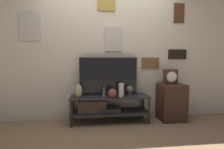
{
  "coord_description": "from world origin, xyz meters",
  "views": [
    {
      "loc": [
        -0.32,
        -2.85,
        1.15
      ],
      "look_at": [
        0.04,
        0.25,
        0.87
      ],
      "focal_mm": 28.0,
      "sensor_mm": 36.0,
      "label": 1
    }
  ],
  "objects": [
    {
      "name": "vase_round_glass",
      "position": [
        0.03,
        0.09,
        0.56
      ],
      "size": [
        0.16,
        0.16,
        0.16
      ],
      "color": "brown",
      "rests_on": "media_console"
    },
    {
      "name": "media_console",
      "position": [
        -0.11,
        0.25,
        0.31
      ],
      "size": [
        1.41,
        0.42,
        0.48
      ],
      "color": "#232326",
      "rests_on": "ground_plane"
    },
    {
      "name": "vase_tall_ceramic",
      "position": [
        0.19,
        0.15,
        0.6
      ],
      "size": [
        0.09,
        0.09,
        0.24
      ],
      "color": "beige",
      "rests_on": "media_console"
    },
    {
      "name": "side_table",
      "position": [
        1.17,
        0.25,
        0.34
      ],
      "size": [
        0.45,
        0.44,
        0.68
      ],
      "color": "#382319",
      "rests_on": "ground_plane"
    },
    {
      "name": "wall_back",
      "position": [
        0.0,
        0.51,
        1.36
      ],
      "size": [
        6.4,
        0.08,
        2.7
      ],
      "color": "beige",
      "rests_on": "ground_plane"
    },
    {
      "name": "vase_urn_stoneware",
      "position": [
        -0.55,
        0.16,
        0.6
      ],
      "size": [
        0.13,
        0.11,
        0.24
      ],
      "color": "tan",
      "rests_on": "media_console"
    },
    {
      "name": "television",
      "position": [
        -0.01,
        0.34,
        0.84
      ],
      "size": [
        1.06,
        0.05,
        0.69
      ],
      "color": "black",
      "rests_on": "media_console"
    },
    {
      "name": "ground_plane",
      "position": [
        0.0,
        0.0,
        0.0
      ],
      "size": [
        12.0,
        12.0,
        0.0
      ],
      "primitive_type": "plane",
      "color": "#846647"
    },
    {
      "name": "decorative_bust",
      "position": [
        0.36,
        0.24,
        0.59
      ],
      "size": [
        0.13,
        0.13,
        0.18
      ],
      "color": "#4C5647",
      "rests_on": "media_console"
    },
    {
      "name": "mantel_clock",
      "position": [
        1.15,
        0.28,
        0.82
      ],
      "size": [
        0.25,
        0.11,
        0.28
      ],
      "color": "#422819",
      "rests_on": "side_table"
    },
    {
      "name": "vase_slim_bronze",
      "position": [
        -0.11,
        0.19,
        0.6
      ],
      "size": [
        0.07,
        0.07,
        0.23
      ],
      "color": "#4C5647",
      "rests_on": "media_console"
    }
  ]
}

